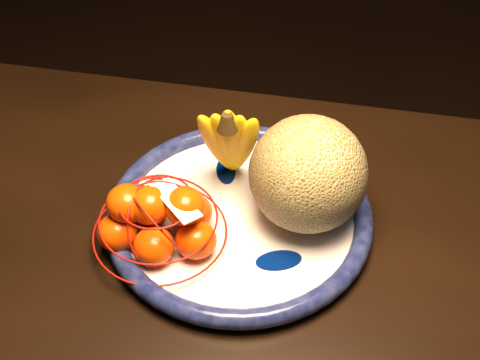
# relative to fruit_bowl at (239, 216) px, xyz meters

# --- Properties ---
(fruit_bowl) EXTENTS (0.35, 0.35, 0.03)m
(fruit_bowl) POSITION_rel_fruit_bowl_xyz_m (0.00, 0.00, 0.00)
(fruit_bowl) COLOR white
(fruit_bowl) RESTS_ON dining_table
(cantaloupe) EXTENTS (0.15, 0.15, 0.15)m
(cantaloupe) POSITION_rel_fruit_bowl_xyz_m (0.08, 0.01, 0.07)
(cantaloupe) COLOR olive
(cantaloupe) RESTS_ON fruit_bowl
(banana_bunch) EXTENTS (0.10, 0.10, 0.16)m
(banana_bunch) POSITION_rel_fruit_bowl_xyz_m (-0.02, 0.06, 0.08)
(banana_bunch) COLOR yellow
(banana_bunch) RESTS_ON fruit_bowl
(mandarin_bag) EXTENTS (0.19, 0.19, 0.11)m
(mandarin_bag) POSITION_rel_fruit_bowl_xyz_m (-0.09, -0.05, 0.03)
(mandarin_bag) COLOR #FB4E09
(mandarin_bag) RESTS_ON fruit_bowl
(price_tag) EXTENTS (0.07, 0.07, 0.01)m
(price_tag) POSITION_rel_fruit_bowl_xyz_m (-0.07, -0.05, 0.07)
(price_tag) COLOR white
(price_tag) RESTS_ON mandarin_bag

